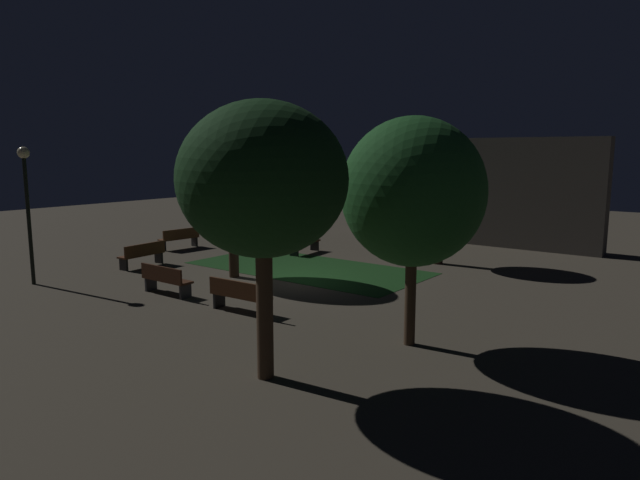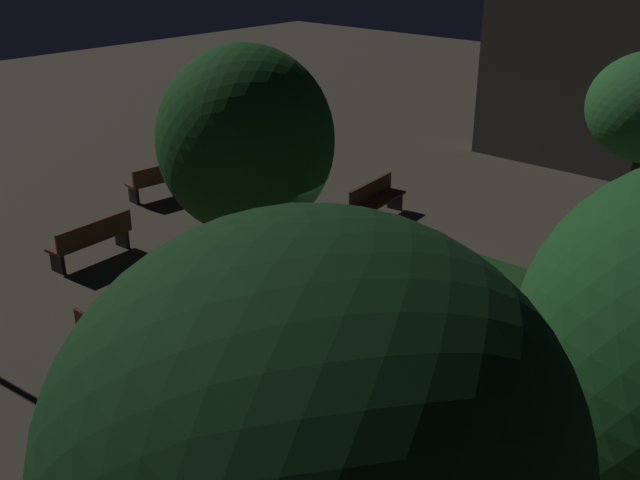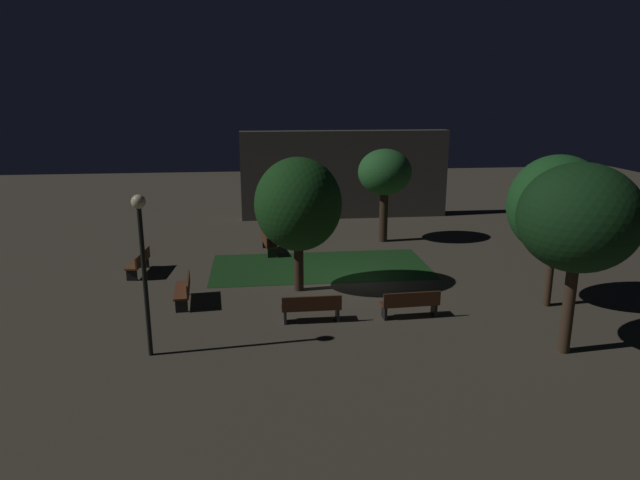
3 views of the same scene
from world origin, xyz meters
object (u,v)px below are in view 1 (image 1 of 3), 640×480
Objects in this scene: bench_path_side at (303,242)px; lamp_post_near_wall at (26,191)px; bench_by_lamp at (239,295)px; bench_front_right at (180,238)px; tree_tall_center at (413,192)px; tree_right_canopy at (263,181)px; bench_corner at (143,254)px; bench_near_trees at (165,279)px; tree_left_canopy at (440,179)px; tree_back_left at (232,186)px.

bench_path_side is 10.38m from lamp_post_near_wall.
lamp_post_near_wall is at bearing -167.28° from bench_by_lamp.
tree_tall_center reaches higher than bench_front_right.
bench_corner is at bearing 155.47° from tree_right_canopy.
bench_near_trees and bench_front_right have the same top height.
bench_near_trees is at bearing -176.12° from tree_tall_center.
tree_left_canopy is at bearing 40.72° from bench_corner.
bench_front_right is at bearing 147.11° from tree_right_canopy.
tree_tall_center is at bearing -39.23° from bench_path_side.
tree_back_left is 0.92× the size of tree_right_canopy.
bench_path_side is at bearing 63.54° from bench_corner.
bench_corner is (-4.00, 2.07, 0.00)m from bench_near_trees.
tree_right_canopy is (6.54, -2.74, 3.19)m from bench_near_trees.
lamp_post_near_wall is (-4.30, -4.62, -0.10)m from tree_back_left.
tree_back_left reaches higher than tree_left_canopy.
tree_tall_center reaches higher than bench_by_lamp.
bench_front_right is 1.00× the size of bench_corner.
bench_by_lamp is 9.65m from tree_left_canopy.
bench_by_lamp is 0.37× the size of tree_tall_center.
bench_front_right is 5.49m from bench_path_side.
tree_right_canopy reaches higher than lamp_post_near_wall.
tree_back_left is 8.80m from tree_right_canopy.
bench_near_trees is 0.35× the size of tree_right_canopy.
bench_path_side is at bearing 70.79° from lamp_post_near_wall.
bench_corner is (-7.06, 2.07, 0.00)m from bench_by_lamp.
bench_near_trees is 0.39× the size of tree_back_left.
tree_back_left reaches higher than lamp_post_near_wall.
tree_right_canopy is (10.55, -4.81, 3.19)m from bench_corner.
bench_corner is at bearing 172.54° from tree_tall_center.
bench_front_right is (-6.08, 5.42, 0.00)m from bench_near_trees.
tree_left_canopy is (4.26, 9.18, 2.71)m from bench_near_trees.
lamp_post_near_wall is (-3.32, -9.51, 2.48)m from bench_path_side.
tree_back_left reaches higher than bench_by_lamp.
tree_left_canopy is at bearing 82.54° from bench_by_lamp.
tree_tall_center is at bearing 6.38° from bench_by_lamp.
bench_front_right is 0.43× the size of tree_left_canopy.
tree_tall_center is at bearing -16.79° from tree_back_left.
bench_near_trees is at bearing -41.73° from bench_front_right.
bench_by_lamp is (3.06, 0.00, 0.00)m from bench_near_trees.
tree_right_canopy is (2.28, -11.93, 0.48)m from tree_left_canopy.
bench_near_trees is 0.98× the size of bench_corner.
tree_right_canopy is at bearing -110.76° from tree_tall_center.
tree_back_left is (-3.22, 2.92, 2.58)m from bench_by_lamp.
tree_right_canopy is at bearing -38.20° from bench_by_lamp.
bench_path_side is 0.38× the size of tree_tall_center.
bench_by_lamp is 0.99× the size of bench_front_right.
bench_by_lamp is 7.36m from bench_corner.
bench_front_right is 3.94m from bench_corner.
bench_corner is 0.42× the size of lamp_post_near_wall.
lamp_post_near_wall is (-7.52, -1.70, 2.48)m from bench_by_lamp.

